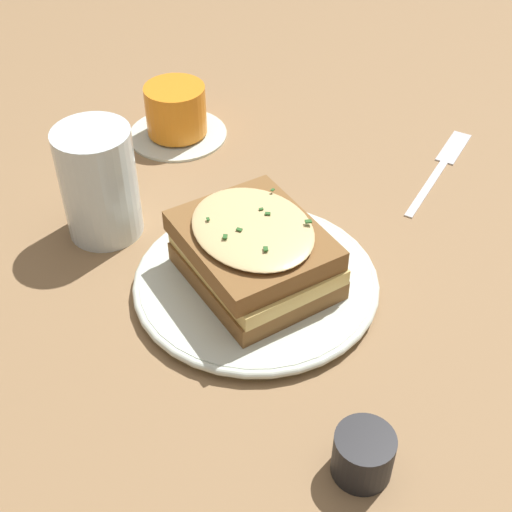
% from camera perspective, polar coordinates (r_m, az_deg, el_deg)
% --- Properties ---
extents(ground_plane, '(2.40, 2.40, 0.00)m').
position_cam_1_polar(ground_plane, '(0.68, 2.36, -3.03)').
color(ground_plane, olive).
extents(dinner_plate, '(0.23, 0.23, 0.01)m').
position_cam_1_polar(dinner_plate, '(0.68, 0.00, -2.13)').
color(dinner_plate, silver).
rests_on(dinner_plate, ground_plane).
extents(sandwich, '(0.13, 0.15, 0.07)m').
position_cam_1_polar(sandwich, '(0.65, -0.12, 0.30)').
color(sandwich, brown).
rests_on(sandwich, dinner_plate).
extents(teacup_with_saucer, '(0.12, 0.12, 0.07)m').
position_cam_1_polar(teacup_with_saucer, '(0.89, -6.41, 11.26)').
color(teacup_with_saucer, silver).
rests_on(teacup_with_saucer, ground_plane).
extents(water_glass, '(0.08, 0.08, 0.12)m').
position_cam_1_polar(water_glass, '(0.73, -12.45, 5.72)').
color(water_glass, silver).
rests_on(water_glass, ground_plane).
extents(fork, '(0.18, 0.08, 0.00)m').
position_cam_1_polar(fork, '(0.87, 14.83, 7.33)').
color(fork, silver).
rests_on(fork, ground_plane).
extents(condiment_pot, '(0.05, 0.05, 0.04)m').
position_cam_1_polar(condiment_pot, '(0.55, 8.57, -15.44)').
color(condiment_pot, black).
rests_on(condiment_pot, ground_plane).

